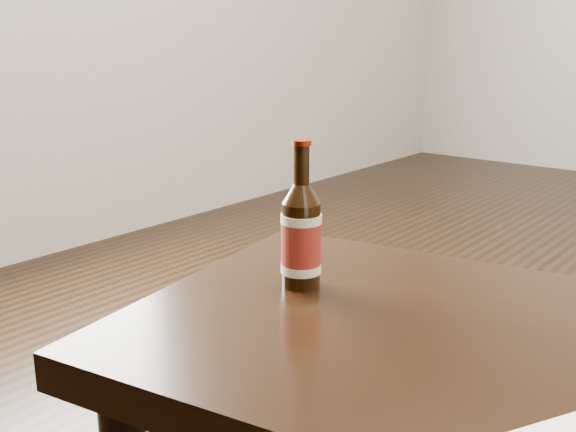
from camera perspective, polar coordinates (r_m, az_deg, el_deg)
The scene contains 2 objects.
coffee_table at distance 1.07m, azimuth 19.33°, elevation -13.55°, with size 1.33×0.91×0.46m.
beer_bottle at distance 1.19m, azimuth 1.12°, elevation -1.72°, with size 0.10×0.10×0.26m.
Camera 1 is at (-0.02, -1.70, 0.90)m, focal length 42.00 mm.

